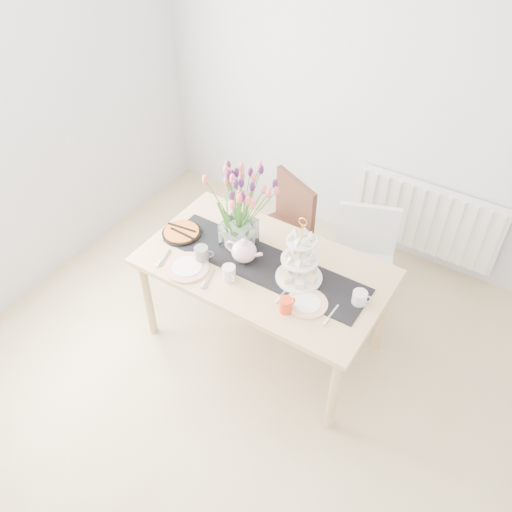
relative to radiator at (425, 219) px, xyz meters
The scene contains 16 objects.
room_shell 2.40m from the radiator, 102.86° to the right, with size 4.50×4.50×4.50m.
radiator is the anchor object (origin of this frame).
dining_table 1.58m from the radiator, 114.22° to the right, with size 1.60×0.90×0.75m.
chair_brown 1.18m from the radiator, 137.87° to the right, with size 0.60×0.60×0.92m.
chair_white 0.78m from the radiator, 106.14° to the right, with size 0.56×0.56×0.88m.
table_runner 1.59m from the radiator, 114.22° to the right, with size 1.40×0.35×0.01m, color black.
tulip_vase 1.76m from the radiator, 123.43° to the right, with size 0.71×0.71×0.61m.
cake_stand 1.53m from the radiator, 105.46° to the right, with size 0.30×0.30×0.43m.
teapot 1.70m from the radiator, 117.85° to the right, with size 0.26×0.21×0.17m, color white, non-canonical shape.
cream_jug 1.45m from the radiator, 89.38° to the right, with size 0.09×0.09×0.09m, color silver.
tart_tin 1.98m from the radiator, 130.99° to the right, with size 0.27×0.27×0.03m.
mug_grey 1.93m from the radiator, 122.08° to the right, with size 0.09×0.09×0.11m, color slate.
mug_white 1.85m from the radiator, 114.69° to the right, with size 0.09×0.09×0.10m, color silver.
mug_orange 1.76m from the radiator, 100.90° to the right, with size 0.08×0.08×0.09m, color #F43F1B.
plate_left 2.04m from the radiator, 121.23° to the right, with size 0.29×0.29×0.01m, color silver.
plate_right 1.63m from the radiator, 98.76° to the right, with size 0.25×0.25×0.01m, color silver.
Camera 1 is at (1.18, -1.41, 3.16)m, focal length 38.00 mm.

